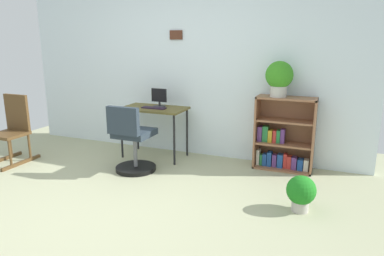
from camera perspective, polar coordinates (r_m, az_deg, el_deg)
ground_plane at (r=3.69m, az=-15.02°, el=-12.93°), size 6.24×6.24×0.00m
wall_back at (r=5.19m, az=-1.32°, el=8.55°), size 5.20×0.12×2.30m
desk at (r=5.02m, az=-6.12°, el=2.52°), size 0.90×0.52×0.72m
monitor at (r=5.04m, az=-5.30°, el=4.77°), size 0.23×0.18×0.26m
keyboard at (r=4.93m, az=-6.15°, el=3.24°), size 0.34×0.11×0.02m
office_chair at (r=4.52m, az=-9.58°, el=-2.38°), size 0.52×0.55×0.88m
rocking_chair at (r=5.43m, az=-26.89°, el=-0.09°), size 0.42×0.64×0.92m
bookshelf_low at (r=4.73m, az=14.45°, el=-1.48°), size 0.74×0.30×0.95m
potted_plant_on_shelf at (r=4.56m, az=13.85°, el=7.97°), size 0.34×0.34×0.45m
potted_plant_floor at (r=3.67m, az=17.14°, el=-9.78°), size 0.29×0.29×0.36m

